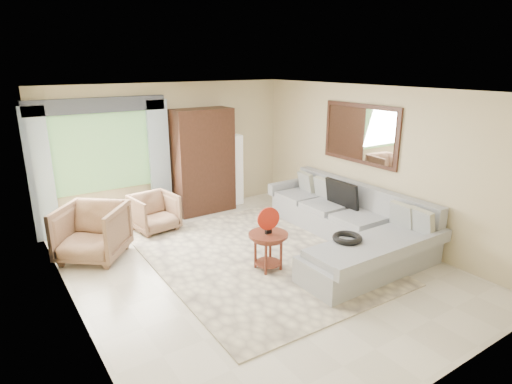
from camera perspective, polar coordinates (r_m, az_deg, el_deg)
ground at (r=6.57m, az=-0.11°, el=-9.91°), size 6.00×6.00×0.00m
area_rug at (r=6.82m, az=0.08°, el=-8.73°), size 3.09×4.06×0.02m
sectional_sofa at (r=7.39m, az=12.29°, el=-4.76°), size 2.30×3.46×0.90m
tv_screen at (r=7.74m, az=11.37°, el=-0.27°), size 0.14×0.74×0.48m
garden_hose at (r=6.31m, az=12.07°, el=-6.01°), size 0.43×0.43×0.09m
coffee_table at (r=6.34m, az=1.63°, el=-7.86°), size 0.58×0.58×0.58m
red_disc at (r=6.15m, az=1.67°, el=-3.58°), size 0.34×0.10×0.34m
armchair_left at (r=7.13m, az=-21.02°, el=-5.04°), size 1.33×1.33×0.87m
armchair_right at (r=8.00m, az=-13.39°, el=-2.67°), size 0.82×0.84×0.69m
potted_plant at (r=8.00m, az=-21.87°, el=-4.24°), size 0.56×0.53×0.49m
armoire at (r=8.70m, az=-7.09°, el=4.09°), size 1.20×0.55×2.10m
floor_lamp at (r=9.20m, az=-2.74°, el=2.98°), size 0.24×0.24×1.50m
window at (r=8.22m, az=-19.90°, el=4.95°), size 1.80×0.04×1.40m
curtain_left at (r=8.01m, az=-26.81°, el=1.99°), size 0.40×0.08×2.30m
curtain_right at (r=8.49m, az=-12.73°, el=4.17°), size 0.40×0.08×2.30m
valance at (r=8.03m, az=-20.39°, el=10.80°), size 2.40×0.12×0.26m
wall_mirror at (r=7.84m, az=13.68°, el=7.54°), size 0.05×1.70×1.05m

